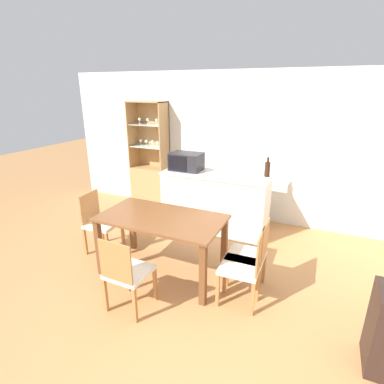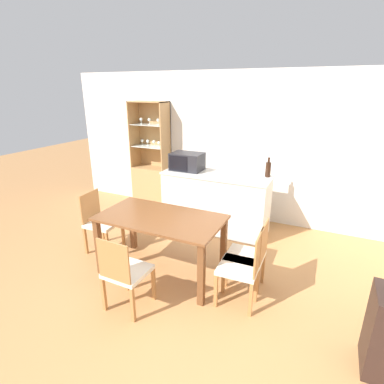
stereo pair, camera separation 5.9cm
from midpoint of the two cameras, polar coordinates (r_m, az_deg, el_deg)
The scene contains 11 objects.
ground_plane at distance 3.62m, azimuth -5.61°, elevation -19.52°, with size 18.00×18.00×0.00m, color #B27A47.
wall_back at distance 5.35m, azimuth 8.14°, elevation 8.43°, with size 6.80×0.06×2.55m.
kitchen_counter at distance 4.95m, azimuth 4.01°, elevation -1.91°, with size 1.74×0.60×0.96m.
display_cabinet at distance 6.01m, azimuth -8.17°, elevation 2.79°, with size 0.71×0.37×2.03m.
dining_table at distance 3.73m, azimuth -6.28°, elevation -6.42°, with size 1.52×0.83×0.78m.
dining_chair_side_left_far at distance 4.51m, azimuth -17.44°, elevation -5.54°, with size 0.44×0.44×0.87m.
dining_chair_side_right_near at distance 3.37m, azimuth 9.41°, elevation -13.83°, with size 0.43×0.43×0.87m.
dining_chair_side_right_far at distance 3.57m, azimuth 10.49°, elevation -11.79°, with size 0.42×0.42×0.87m.
dining_chair_head_near at distance 3.30m, azimuth -12.85°, elevation -14.76°, with size 0.43×0.43×0.87m.
microwave at distance 4.99m, azimuth -1.44°, elevation 5.82°, with size 0.52×0.37×0.29m.
wine_bottle at distance 4.75m, azimuth 13.82°, elevation 4.32°, with size 0.08×0.08×0.30m.
Camera 1 is at (1.43, -2.43, 2.27)m, focal length 28.00 mm.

